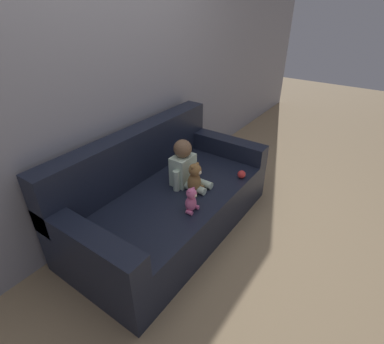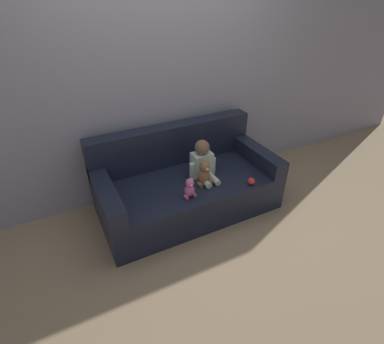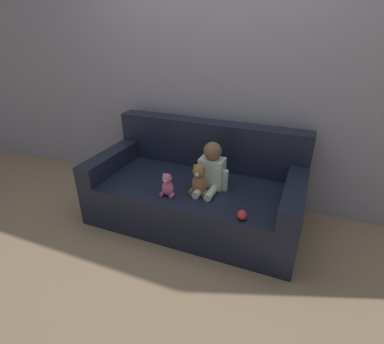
# 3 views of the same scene
# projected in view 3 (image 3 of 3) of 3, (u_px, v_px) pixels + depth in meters

# --- Properties ---
(ground_plane) EXTENTS (12.00, 12.00, 0.00)m
(ground_plane) POSITION_uv_depth(u_px,v_px,m) (195.00, 218.00, 2.80)
(ground_plane) COLOR #9E8460
(wall_back) EXTENTS (8.00, 0.05, 2.60)m
(wall_back) POSITION_uv_depth(u_px,v_px,m) (218.00, 65.00, 2.67)
(wall_back) COLOR #93939E
(wall_back) RESTS_ON ground_plane
(couch) EXTENTS (1.82, 0.93, 0.83)m
(couch) POSITION_uv_depth(u_px,v_px,m) (198.00, 189.00, 2.72)
(couch) COLOR black
(couch) RESTS_ON ground_plane
(person_baby) EXTENTS (0.30, 0.33, 0.40)m
(person_baby) POSITION_uv_depth(u_px,v_px,m) (211.00, 170.00, 2.47)
(person_baby) COLOR silver
(person_baby) RESTS_ON couch
(teddy_bear_brown) EXTENTS (0.15, 0.12, 0.26)m
(teddy_bear_brown) POSITION_uv_depth(u_px,v_px,m) (199.00, 180.00, 2.40)
(teddy_bear_brown) COLOR olive
(teddy_bear_brown) RESTS_ON couch
(plush_toy_side) EXTENTS (0.12, 0.09, 0.20)m
(plush_toy_side) POSITION_uv_depth(u_px,v_px,m) (167.00, 185.00, 2.38)
(plush_toy_side) COLOR #DB6699
(plush_toy_side) RESTS_ON couch
(toy_ball) EXTENTS (0.07, 0.07, 0.07)m
(toy_ball) POSITION_uv_depth(u_px,v_px,m) (242.00, 215.00, 2.11)
(toy_ball) COLOR red
(toy_ball) RESTS_ON couch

